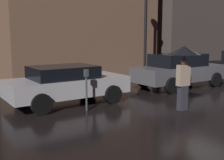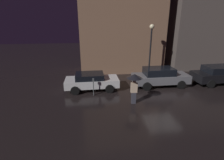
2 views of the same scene
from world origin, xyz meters
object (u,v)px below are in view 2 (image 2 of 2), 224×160
at_px(parking_meter, 93,85).
at_px(street_lamp_near, 151,42).
at_px(pedestrian_with_umbrella, 134,81).
at_px(parked_car_white, 91,81).
at_px(parked_car_black, 220,74).
at_px(parked_car_grey, 160,77).

relative_size(parking_meter, street_lamp_near, 0.27).
height_order(pedestrian_with_umbrella, street_lamp_near, street_lamp_near).
relative_size(parked_car_white, parked_car_black, 0.87).
bearing_deg(parked_car_white, parked_car_grey, 0.27).
height_order(parked_car_grey, pedestrian_with_umbrella, pedestrian_with_umbrella).
xyz_separation_m(parked_car_black, pedestrian_with_umbrella, (-8.07, -2.66, 0.75)).
distance_m(parked_car_white, parking_meter, 1.19).
bearing_deg(parked_car_grey, parked_car_white, -178.98).
xyz_separation_m(parking_meter, street_lamp_near, (5.20, 3.37, 2.44)).
bearing_deg(parked_car_black, parking_meter, -176.07).
distance_m(parked_car_grey, parked_car_black, 5.19).
bearing_deg(pedestrian_with_umbrella, parked_car_grey, -130.96).
height_order(parked_car_white, street_lamp_near, street_lamp_near).
height_order(parked_car_black, pedestrian_with_umbrella, pedestrian_with_umbrella).
bearing_deg(parked_car_grey, street_lamp_near, 95.33).
xyz_separation_m(parked_car_grey, parking_meter, (-5.37, -1.20, 0.01)).
bearing_deg(parked_car_white, street_lamp_near, 22.48).
bearing_deg(parked_car_black, parked_car_grey, 176.74).
bearing_deg(parked_car_white, parking_meter, -84.80).
bearing_deg(pedestrian_with_umbrella, street_lamp_near, -113.64).
relative_size(pedestrian_with_umbrella, parking_meter, 1.55).
relative_size(parked_car_black, parking_meter, 3.63).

